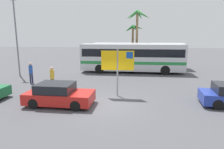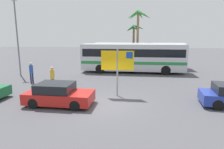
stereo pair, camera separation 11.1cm
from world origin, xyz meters
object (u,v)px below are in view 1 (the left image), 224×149
object	(u,v)px
bus_front_coach	(132,57)
pedestrian_crossing_lot	(52,76)
pedestrian_near_sign	(31,71)
car_red	(59,95)
ferry_sign	(118,62)
bus_rear_coach	(138,54)

from	to	relation	value
bus_front_coach	pedestrian_crossing_lot	bearing A→B (deg)	-125.59
pedestrian_near_sign	bus_front_coach	bearing A→B (deg)	-113.87
car_red	pedestrian_crossing_lot	world-z (taller)	pedestrian_crossing_lot
ferry_sign	car_red	size ratio (longest dim) A/B	0.80
bus_front_coach	pedestrian_crossing_lot	world-z (taller)	bus_front_coach
bus_rear_coach	ferry_sign	size ratio (longest dim) A/B	3.56
bus_rear_coach	ferry_sign	world-z (taller)	ferry_sign
pedestrian_near_sign	pedestrian_crossing_lot	distance (m)	3.28
car_red	pedestrian_near_sign	xyz separation A→B (m)	(-4.47, 4.95, 0.45)
pedestrian_crossing_lot	bus_front_coach	bearing A→B (deg)	-9.56
bus_rear_coach	ferry_sign	bearing A→B (deg)	-96.93
bus_front_coach	ferry_sign	size ratio (longest dim) A/B	3.56
pedestrian_near_sign	pedestrian_crossing_lot	world-z (taller)	pedestrian_near_sign
bus_front_coach	pedestrian_near_sign	xyz separation A→B (m)	(-8.60, -6.39, -0.70)
ferry_sign	pedestrian_near_sign	world-z (taller)	ferry_sign
bus_rear_coach	car_red	xyz separation A→B (m)	(-4.86, -14.55, -1.15)
ferry_sign	pedestrian_crossing_lot	bearing A→B (deg)	169.37
bus_rear_coach	pedestrian_near_sign	xyz separation A→B (m)	(-9.33, -9.60, -0.70)
car_red	bus_front_coach	bearing A→B (deg)	70.85
ferry_sign	car_red	world-z (taller)	ferry_sign
car_red	pedestrian_crossing_lot	distance (m)	3.61
bus_rear_coach	pedestrian_near_sign	bearing A→B (deg)	-134.17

